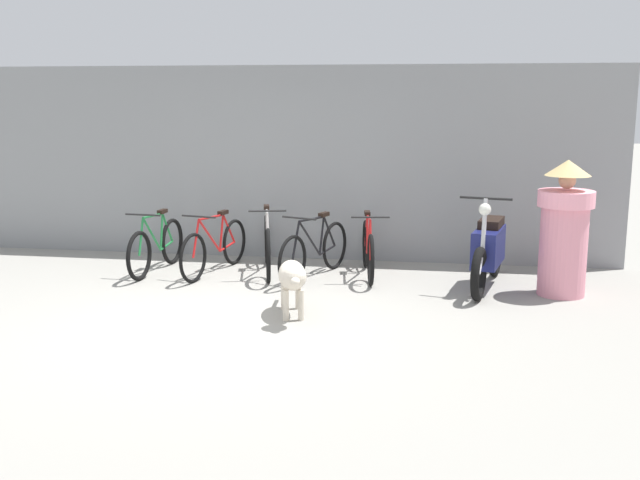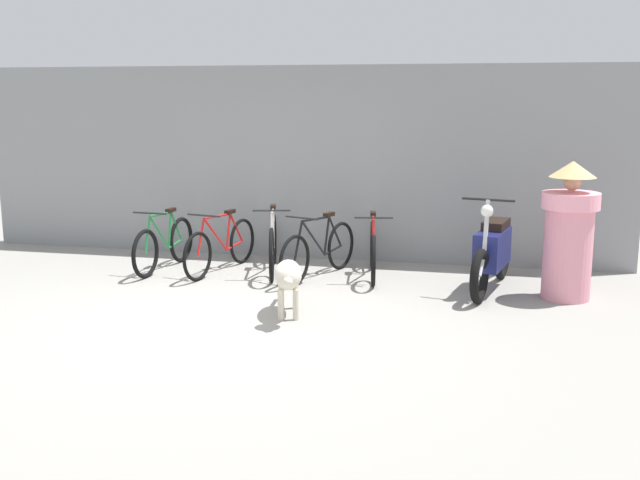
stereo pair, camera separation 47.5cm
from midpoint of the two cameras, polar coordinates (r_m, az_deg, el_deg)
ground_plane at (r=7.58m, az=-6.56°, el=-6.24°), size 60.00×60.00×0.00m
shop_wall_back at (r=10.39m, az=-0.84°, el=5.91°), size 9.11×0.20×2.63m
bicycle_0 at (r=9.83m, az=-10.44°, el=-0.36°), size 0.46×1.56×0.80m
bicycle_1 at (r=9.61m, az=-6.15°, el=-0.48°), size 0.50×1.66×0.80m
bicycle_2 at (r=9.55m, az=-2.19°, el=-0.36°), size 0.55×1.67×0.87m
bicycle_3 at (r=9.26m, az=1.39°, el=-0.83°), size 0.65×1.60×0.81m
bicycle_4 at (r=9.35m, az=5.50°, el=-0.78°), size 0.46×1.60×0.81m
motorcycle at (r=8.90m, az=14.48°, el=-0.93°), size 0.60×1.80×1.12m
stray_dog at (r=7.61m, az=-0.66°, el=-2.82°), size 0.47×1.16×0.62m
person_in_robes at (r=8.73m, az=19.94°, el=0.66°), size 0.82×0.82×1.53m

